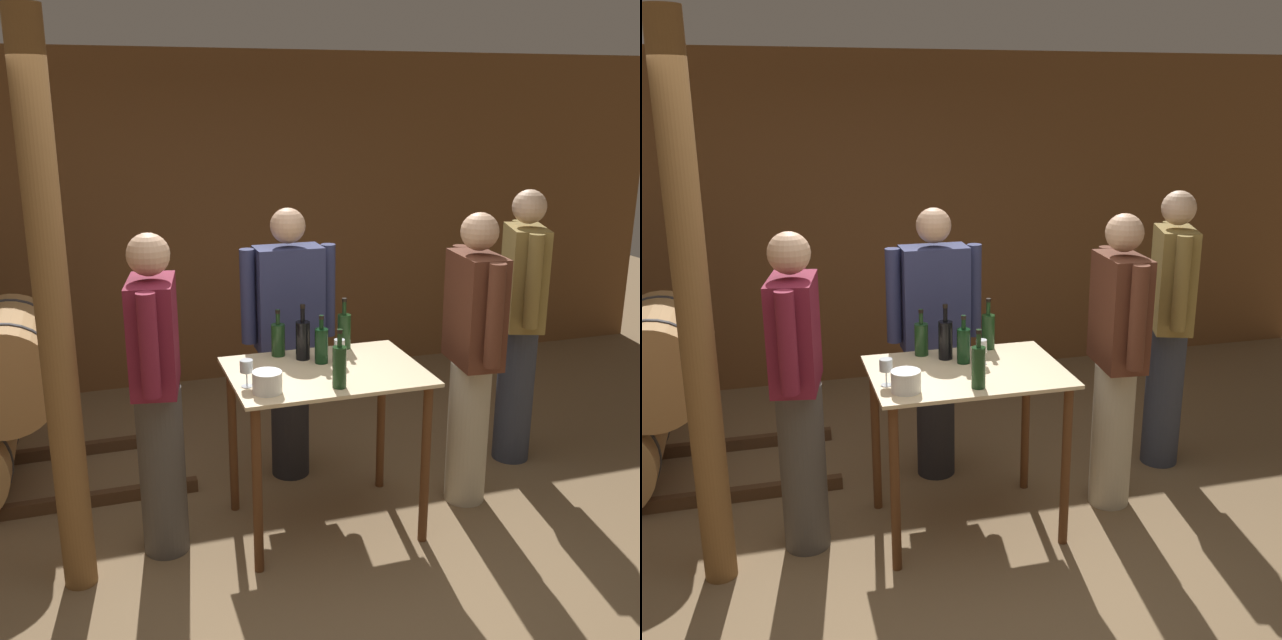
# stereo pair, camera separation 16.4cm
# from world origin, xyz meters

# --- Properties ---
(ground_plane) EXTENTS (14.00, 14.00, 0.00)m
(ground_plane) POSITION_xyz_m (0.00, 0.00, 0.00)
(ground_plane) COLOR brown
(back_wall) EXTENTS (8.40, 0.05, 2.70)m
(back_wall) POSITION_xyz_m (0.00, 2.97, 1.35)
(back_wall) COLOR brown
(back_wall) RESTS_ON ground_plane
(tasting_table) EXTENTS (1.04, 0.75, 0.94)m
(tasting_table) POSITION_xyz_m (0.20, 0.46, 0.75)
(tasting_table) COLOR beige
(tasting_table) RESTS_ON ground_plane
(wooden_post) EXTENTS (0.16, 0.16, 2.70)m
(wooden_post) POSITION_xyz_m (-1.13, 0.33, 1.35)
(wooden_post) COLOR brown
(wooden_post) RESTS_ON ground_plane
(wine_bottle_far_left) EXTENTS (0.08, 0.08, 0.27)m
(wine_bottle_far_left) POSITION_xyz_m (0.02, 0.77, 1.03)
(wine_bottle_far_left) COLOR #193819
(wine_bottle_far_left) RESTS_ON tasting_table
(wine_bottle_left) EXTENTS (0.08, 0.08, 0.31)m
(wine_bottle_left) POSITION_xyz_m (0.13, 0.67, 1.05)
(wine_bottle_left) COLOR black
(wine_bottle_left) RESTS_ON tasting_table
(wine_bottle_center) EXTENTS (0.07, 0.07, 0.31)m
(wine_bottle_center) POSITION_xyz_m (0.19, 0.20, 1.05)
(wine_bottle_center) COLOR #193819
(wine_bottle_center) RESTS_ON tasting_table
(wine_bottle_right) EXTENTS (0.07, 0.07, 0.27)m
(wine_bottle_right) POSITION_xyz_m (0.21, 0.58, 1.04)
(wine_bottle_right) COLOR black
(wine_bottle_right) RESTS_ON tasting_table
(wine_bottle_far_right) EXTENTS (0.08, 0.08, 0.30)m
(wine_bottle_far_right) POSITION_xyz_m (0.41, 0.78, 1.05)
(wine_bottle_far_right) COLOR #193819
(wine_bottle_far_right) RESTS_ON tasting_table
(wine_glass_near_left) EXTENTS (0.07, 0.07, 0.14)m
(wine_glass_near_left) POSITION_xyz_m (-0.25, 0.35, 1.04)
(wine_glass_near_left) COLOR silver
(wine_glass_near_left) RESTS_ON tasting_table
(wine_glass_near_center) EXTENTS (0.06, 0.06, 0.14)m
(wine_glass_near_center) POSITION_xyz_m (0.30, 0.53, 1.03)
(wine_glass_near_center) COLOR silver
(wine_glass_near_center) RESTS_ON tasting_table
(ice_bucket) EXTENTS (0.15, 0.15, 0.11)m
(ice_bucket) POSITION_xyz_m (-0.17, 0.25, 0.99)
(ice_bucket) COLOR white
(ice_bucket) RESTS_ON tasting_table
(person_host) EXTENTS (0.25, 0.59, 1.74)m
(person_host) POSITION_xyz_m (1.09, 0.48, 0.92)
(person_host) COLOR #B7AD93
(person_host) RESTS_ON ground_plane
(person_visitor_with_scarf) EXTENTS (0.34, 0.56, 1.80)m
(person_visitor_with_scarf) POSITION_xyz_m (1.64, 0.88, 0.95)
(person_visitor_with_scarf) COLOR #333847
(person_visitor_with_scarf) RESTS_ON ground_plane
(person_visitor_bearded) EXTENTS (0.59, 0.24, 1.71)m
(person_visitor_bearded) POSITION_xyz_m (0.17, 1.11, 0.91)
(person_visitor_bearded) COLOR #232328
(person_visitor_bearded) RESTS_ON ground_plane
(person_visitor_near_door) EXTENTS (0.29, 0.58, 1.72)m
(person_visitor_near_door) POSITION_xyz_m (-0.69, 0.49, 0.91)
(person_visitor_near_door) COLOR #4C4742
(person_visitor_near_door) RESTS_ON ground_plane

